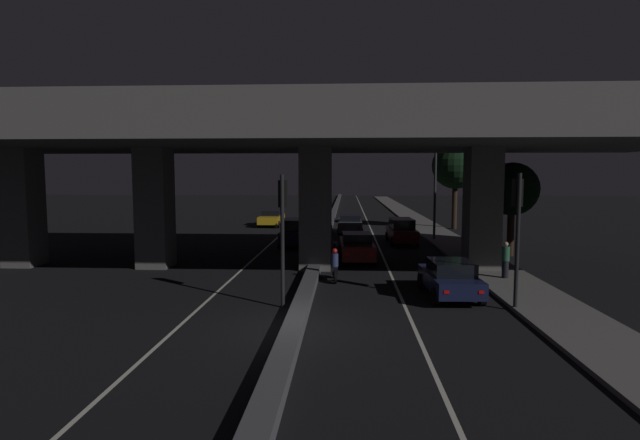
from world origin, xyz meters
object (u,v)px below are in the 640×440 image
(motorcycle_black_filtering_near, at_px, (335,267))
(street_lamp, at_px, (431,174))
(pedestrian_on_sidewalk, at_px, (505,260))
(car_taxi_yellow_second_oncoming, at_px, (272,218))
(car_dark_blue_lead, at_px, (450,278))
(car_grey_fourth, at_px, (350,224))
(car_dark_red_second, at_px, (356,247))
(traffic_light_right_of_median, at_px, (517,217))
(car_dark_red_third, at_px, (401,231))
(motorcycle_white_filtering_mid, at_px, (335,242))
(car_dark_blue_lead_oncoming, at_px, (295,232))
(traffic_light_left_of_median, at_px, (283,217))

(motorcycle_black_filtering_near, bearing_deg, street_lamp, -29.46)
(street_lamp, xyz_separation_m, pedestrian_on_sidewalk, (1.08, -13.51, -3.81))
(car_taxi_yellow_second_oncoming, relative_size, pedestrian_on_sidewalk, 2.92)
(car_dark_blue_lead, bearing_deg, car_grey_fourth, 7.68)
(car_dark_red_second, bearing_deg, traffic_light_right_of_median, -153.89)
(car_dark_red_second, relative_size, pedestrian_on_sidewalk, 2.99)
(car_dark_red_third, xyz_separation_m, car_grey_fourth, (-3.49, 5.81, -0.12))
(car_grey_fourth, bearing_deg, traffic_light_right_of_median, -166.66)
(car_dark_blue_lead, height_order, motorcycle_white_filtering_mid, motorcycle_white_filtering_mid)
(car_dark_blue_lead_oncoming, xyz_separation_m, pedestrian_on_sidewalk, (10.49, -10.64, 0.03))
(traffic_light_right_of_median, bearing_deg, car_grey_fourth, 103.87)
(motorcycle_black_filtering_near, xyz_separation_m, pedestrian_on_sidewalk, (7.57, 0.37, 0.32))
(traffic_light_right_of_median, height_order, car_dark_blue_lead_oncoming, traffic_light_right_of_median)
(car_taxi_yellow_second_oncoming, bearing_deg, traffic_light_right_of_median, 25.49)
(car_dark_red_second, relative_size, car_grey_fourth, 1.00)
(traffic_light_right_of_median, height_order, car_taxi_yellow_second_oncoming, traffic_light_right_of_median)
(street_lamp, relative_size, motorcycle_black_filtering_near, 4.62)
(car_dark_red_third, height_order, car_grey_fourth, car_dark_red_third)
(motorcycle_black_filtering_near, bearing_deg, car_dark_red_second, -15.88)
(street_lamp, relative_size, car_grey_fourth, 1.68)
(street_lamp, bearing_deg, traffic_light_right_of_median, -90.34)
(car_dark_red_third, height_order, car_taxi_yellow_second_oncoming, car_dark_red_third)
(street_lamp, bearing_deg, car_dark_red_second, -122.15)
(car_taxi_yellow_second_oncoming, distance_m, motorcycle_white_filtering_mid, 16.52)
(street_lamp, relative_size, pedestrian_on_sidewalk, 5.02)
(car_dark_blue_lead_oncoming, xyz_separation_m, motorcycle_black_filtering_near, (2.92, -11.01, -0.29))
(car_dark_blue_lead_oncoming, distance_m, car_taxi_yellow_second_oncoming, 13.17)
(car_dark_blue_lead_oncoming, bearing_deg, traffic_light_left_of_median, 4.92)
(car_dark_red_third, bearing_deg, car_taxi_yellow_second_oncoming, 41.26)
(traffic_light_right_of_median, xyz_separation_m, car_dark_red_second, (-5.31, 9.74, -2.47))
(traffic_light_right_of_median, relative_size, car_dark_blue_lead_oncoming, 1.10)
(motorcycle_white_filtering_mid, height_order, pedestrian_on_sidewalk, pedestrian_on_sidewalk)
(street_lamp, xyz_separation_m, motorcycle_black_filtering_near, (-6.49, -13.88, -4.13))
(traffic_light_right_of_median, distance_m, street_lamp, 18.43)
(street_lamp, height_order, car_dark_blue_lead, street_lamp)
(motorcycle_black_filtering_near, relative_size, pedestrian_on_sidewalk, 1.09)
(motorcycle_black_filtering_near, bearing_deg, pedestrian_on_sidewalk, -91.62)
(traffic_light_right_of_median, bearing_deg, car_dark_blue_lead_oncoming, 120.98)
(car_grey_fourth, distance_m, motorcycle_black_filtering_near, 18.17)
(traffic_light_right_of_median, xyz_separation_m, street_lamp, (0.11, 18.36, 1.50))
(motorcycle_white_filtering_mid, bearing_deg, street_lamp, -50.09)
(car_dark_red_third, xyz_separation_m, motorcycle_white_filtering_mid, (-4.47, -3.94, -0.28))
(traffic_light_left_of_median, height_order, pedestrian_on_sidewalk, traffic_light_left_of_median)
(traffic_light_left_of_median, distance_m, car_dark_blue_lead_oncoming, 15.71)
(car_dark_red_third, xyz_separation_m, car_taxi_yellow_second_oncoming, (-10.69, 11.37, -0.15))
(car_grey_fourth, height_order, car_dark_blue_lead_oncoming, car_dark_blue_lead_oncoming)
(traffic_light_left_of_median, relative_size, car_dark_blue_lead, 1.14)
(car_dark_blue_lead, distance_m, car_dark_red_second, 8.68)
(car_dark_blue_lead, xyz_separation_m, car_dark_red_second, (-3.44, 7.97, 0.04))
(car_dark_red_third, bearing_deg, street_lamp, -56.94)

